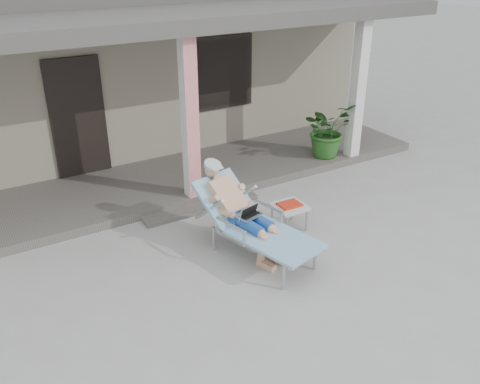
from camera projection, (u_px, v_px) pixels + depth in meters
ground at (263, 264)px, 6.94m from camera, size 60.00×60.00×0.00m
house at (104, 58)px, 11.22m from camera, size 10.40×5.40×3.30m
porch_deck at (173, 180)px, 9.22m from camera, size 10.00×2.00×0.15m
porch_overhang at (164, 25)px, 7.98m from camera, size 10.00×2.30×2.85m
porch_step at (202, 207)px, 8.35m from camera, size 2.00×0.30×0.07m
lounger at (247, 202)px, 6.90m from camera, size 1.18×2.04×1.28m
side_table at (290, 208)px, 7.66m from camera, size 0.49×0.49×0.43m
potted_palm at (328, 129)px, 9.88m from camera, size 1.02×0.89×1.08m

